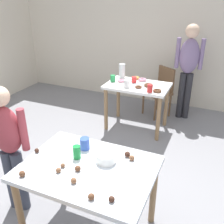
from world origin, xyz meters
The scene contains 32 objects.
ground_plane centered at (0.00, 0.00, 0.00)m, with size 6.40×6.40×0.00m, color gray.
wall_back centered at (0.00, 3.20, 1.30)m, with size 6.40×0.10×2.60m, color beige.
dining_table_near centered at (0.12, -0.22, 0.65)m, with size 1.11×0.81×0.75m.
dining_table_far centered at (-0.16, 1.91, 0.62)m, with size 0.98×0.64×0.75m.
chair_far_table centered at (0.07, 2.58, 0.50)m, with size 0.56×0.56×0.87m.
person_girl_near centered at (-0.71, -0.24, 0.79)m, with size 0.46×0.24×1.34m.
person_adult_far centered at (0.49, 2.61, 0.98)m, with size 0.46×0.24×1.62m.
mixing_bowl centered at (0.23, -0.09, 0.79)m, with size 0.17×0.17×0.08m, color white.
soda_can centered at (-0.02, -0.15, 0.81)m, with size 0.07×0.07×0.12m, color #198438.
fork_near centered at (0.24, -0.39, 0.75)m, with size 0.17×0.02×0.01m, color silver.
cup_near_0 centered at (-0.03, 0.01, 0.81)m, with size 0.09×0.09×0.11m, color #3351B2.
cake_ball_0 centered at (-0.06, -0.38, 0.77)m, with size 0.04×0.04×0.04m, color brown.
cake_ball_1 centered at (0.42, 0.01, 0.77)m, with size 0.05×0.05×0.05m, color brown.
cake_ball_2 centered at (-0.40, -0.22, 0.77)m, with size 0.04×0.04×0.04m, color #3D2319.
cake_ball_3 centered at (0.37, 0.05, 0.78)m, with size 0.05×0.05×0.05m, color #3D2319.
cake_ball_4 centered at (-0.29, -0.53, 0.77)m, with size 0.05×0.05×0.05m, color brown.
cake_ball_5 centered at (-0.07, -0.31, 0.77)m, with size 0.04×0.04×0.04m, color brown.
cake_ball_6 centered at (0.32, -0.53, 0.77)m, with size 0.05×0.05×0.05m, color brown.
cake_ball_7 centered at (0.07, -0.30, 0.77)m, with size 0.05×0.05×0.05m, color brown.
cake_ball_8 centered at (0.12, -0.44, 0.77)m, with size 0.05×0.05×0.05m, color brown.
cake_ball_9 centered at (0.46, -0.49, 0.77)m, with size 0.04×0.04×0.04m, color #3D2319.
pitcher_far centered at (-0.51, 2.14, 0.87)m, with size 0.11×0.11×0.24m, color white.
cup_far_0 centered at (0.11, 1.68, 0.81)m, with size 0.08×0.08×0.11m, color red.
cup_far_1 centered at (-0.24, 2.00, 0.80)m, with size 0.08×0.08×0.09m, color red.
cup_far_2 centered at (-0.57, 1.90, 0.80)m, with size 0.08×0.08×0.11m, color green.
cup_far_3 centered at (-0.27, 1.72, 0.81)m, with size 0.08×0.08×0.12m, color white.
donut_far_0 centered at (-0.27, 2.17, 0.77)m, with size 0.13×0.13×0.04m, color gold.
donut_far_1 centered at (-0.45, 1.94, 0.77)m, with size 0.12×0.12×0.03m, color pink.
donut_far_2 centered at (0.21, 1.72, 0.77)m, with size 0.12×0.12×0.04m, color brown.
donut_far_3 centered at (0.02, 1.90, 0.77)m, with size 0.14×0.14×0.04m, color brown.
donut_far_4 centered at (-0.10, 1.78, 0.77)m, with size 0.10×0.10×0.03m, color brown.
donut_far_5 centered at (-0.14, 2.13, 0.77)m, with size 0.13×0.13×0.04m, color pink.
Camera 1 is at (0.99, -1.72, 2.07)m, focal length 40.97 mm.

